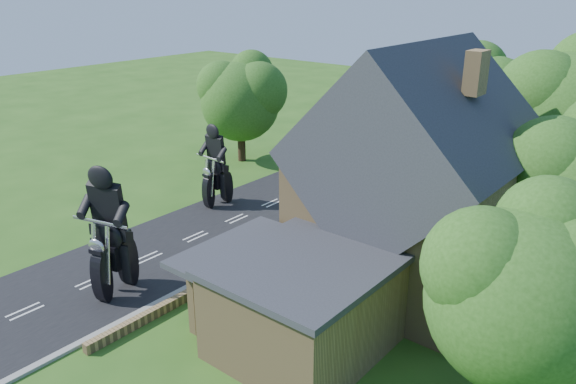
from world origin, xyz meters
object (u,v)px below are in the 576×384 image
Objects in this scene: house at (415,187)px; annex at (301,304)px; motorcycle_lead at (116,275)px; motorcycle_follow at (218,193)px; garden_wall at (285,243)px.

annex is at bearing -95.24° from house.
motorcycle_follow is at bearing -82.91° from motorcycle_lead.
motorcycle_follow is at bearing 176.33° from house.
motorcycle_lead reaches higher than motorcycle_follow.
motorcycle_follow is (-12.78, 0.82, -3.61)m from house.
house reaches higher than motorcycle_lead.
annex is 14.39m from motorcycle_follow.
annex is (-0.62, -6.80, -2.58)m from house.
annex is 3.86× the size of motorcycle_lead.
house is at bearing 9.17° from garden_wall.
motorcycle_lead is at bearing -109.09° from garden_wall.
house is 6.53× the size of motorcycle_follow.
motorcycle_follow is at bearing 147.93° from annex.
annex is 8.55m from motorcycle_lead.
house is 5.61× the size of motorcycle_lead.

